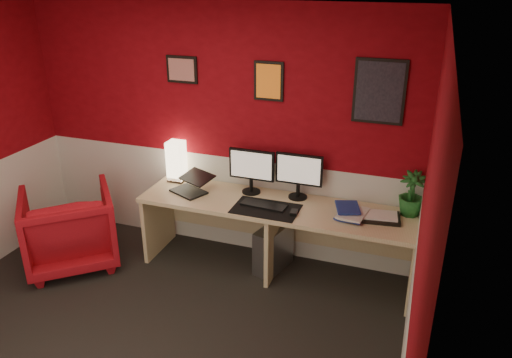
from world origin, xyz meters
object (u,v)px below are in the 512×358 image
at_px(desk, 276,239).
at_px(armchair, 69,228).
at_px(shoji_lamp, 177,162).
at_px(monitor_right, 299,169).
at_px(pc_tower, 273,248).
at_px(laptop, 188,182).
at_px(monitor_left, 251,165).
at_px(potted_plant, 412,194).
at_px(zen_tray, 380,217).

distance_m(desk, armchair, 2.04).
bearing_deg(shoji_lamp, monitor_right, 0.20).
relative_size(desk, monitor_right, 4.48).
relative_size(pc_tower, armchair, 0.53).
bearing_deg(desk, shoji_lamp, 169.53).
xyz_separation_m(laptop, monitor_left, (0.58, 0.21, 0.18)).
relative_size(monitor_left, monitor_right, 1.00).
relative_size(laptop, monitor_left, 0.57).
relative_size(desk, monitor_left, 4.48).
height_order(monitor_right, pc_tower, monitor_right).
bearing_deg(armchair, monitor_right, 158.32).
bearing_deg(potted_plant, armchair, -167.20).
relative_size(shoji_lamp, monitor_right, 0.69).
bearing_deg(shoji_lamp, desk, -10.47).
distance_m(zen_tray, potted_plant, 0.35).
height_order(desk, shoji_lamp, shoji_lamp).
distance_m(laptop, monitor_left, 0.64).
relative_size(monitor_left, armchair, 0.68).
height_order(monitor_left, armchair, monitor_left).
bearing_deg(shoji_lamp, laptop, -44.24).
relative_size(desk, potted_plant, 6.45).
bearing_deg(monitor_right, monitor_left, -175.77).
xyz_separation_m(potted_plant, pc_tower, (-1.21, -0.15, -0.71)).
height_order(shoji_lamp, zen_tray, shoji_lamp).
bearing_deg(laptop, potted_plant, 30.73).
xyz_separation_m(laptop, pc_tower, (0.85, 0.08, -0.61)).
height_order(monitor_right, armchair, monitor_right).
height_order(zen_tray, pc_tower, zen_tray).
relative_size(shoji_lamp, laptop, 1.21).
bearing_deg(desk, potted_plant, 9.80).
distance_m(zen_tray, armchair, 2.98).
height_order(desk, zen_tray, zen_tray).
relative_size(laptop, zen_tray, 0.94).
height_order(zen_tray, armchair, armchair).
xyz_separation_m(zen_tray, potted_plant, (0.24, 0.17, 0.19)).
relative_size(desk, zen_tray, 7.43).
bearing_deg(monitor_right, armchair, -161.13).
relative_size(zen_tray, armchair, 0.41).
xyz_separation_m(zen_tray, armchair, (-2.91, -0.54, -0.36)).
bearing_deg(armchair, potted_plant, 152.24).
bearing_deg(zen_tray, shoji_lamp, 175.01).
xyz_separation_m(desk, laptop, (-0.89, -0.03, 0.47)).
distance_m(laptop, potted_plant, 2.08).
height_order(potted_plant, armchair, potted_plant).
bearing_deg(desk, zen_tray, 1.73).
xyz_separation_m(shoji_lamp, monitor_right, (1.28, 0.00, 0.09)).
bearing_deg(laptop, monitor_right, 37.43).
bearing_deg(laptop, armchair, -131.58).
relative_size(potted_plant, armchair, 0.47).
bearing_deg(pc_tower, laptop, -159.73).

